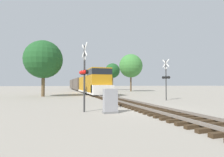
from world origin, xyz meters
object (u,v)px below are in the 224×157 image
object	(u,v)px
crossing_signal_far	(166,78)
tree_far_right	(43,60)
crossing_signal_near	(84,73)
relay_cabinet	(110,101)
freight_train	(82,84)
tree_deep_background	(112,71)
tree_mid_background	(131,66)

from	to	relation	value
crossing_signal_far	tree_far_right	world-z (taller)	tree_far_right
crossing_signal_near	relay_cabinet	size ratio (longest dim) A/B	2.96
freight_train	tree_deep_background	xyz separation A→B (m)	(10.77, 6.01, 4.38)
crossing_signal_near	relay_cabinet	bearing A→B (deg)	45.16
relay_cabinet	tree_far_right	xyz separation A→B (m)	(-5.27, 17.44, 4.79)
freight_train	tree_deep_background	bearing A→B (deg)	29.19
tree_mid_background	crossing_signal_near	bearing A→B (deg)	-118.51
freight_train	tree_far_right	xyz separation A→B (m)	(-8.31, -20.05, 3.66)
freight_train	tree_far_right	size ratio (longest dim) A/B	6.00
relay_cabinet	crossing_signal_near	bearing A→B (deg)	148.02
freight_train	relay_cabinet	bearing A→B (deg)	-94.64
crossing_signal_near	tree_far_right	size ratio (longest dim) A/B	0.54
relay_cabinet	freight_train	bearing A→B (deg)	85.36
crossing_signal_far	relay_cabinet	bearing A→B (deg)	108.04
crossing_signal_near	tree_mid_background	size ratio (longest dim) A/B	0.47
tree_far_right	tree_deep_background	world-z (taller)	tree_deep_background
crossing_signal_far	tree_deep_background	distance (m)	37.40
tree_far_right	tree_mid_background	world-z (taller)	tree_mid_background
crossing_signal_far	tree_deep_background	world-z (taller)	tree_deep_background
freight_train	relay_cabinet	world-z (taller)	freight_train
crossing_signal_far	tree_deep_background	size ratio (longest dim) A/B	0.54
freight_train	tree_far_right	distance (m)	22.01
freight_train	tree_far_right	world-z (taller)	tree_far_right
freight_train	tree_deep_background	world-z (taller)	tree_deep_background
crossing_signal_near	relay_cabinet	xyz separation A→B (m)	(1.53, -0.95, -1.78)
crossing_signal_far	tree_far_right	size ratio (longest dim) A/B	0.56
tree_mid_background	tree_deep_background	size ratio (longest dim) A/B	1.12
crossing_signal_near	crossing_signal_far	world-z (taller)	crossing_signal_far
relay_cabinet	tree_far_right	size ratio (longest dim) A/B	0.18
tree_deep_background	relay_cabinet	bearing A→B (deg)	-107.61
tree_far_right	tree_deep_background	distance (m)	32.30
relay_cabinet	tree_far_right	world-z (taller)	tree_far_right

